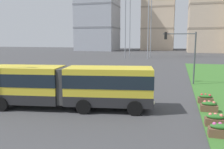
# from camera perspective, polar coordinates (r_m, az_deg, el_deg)

# --- Properties ---
(articulated_bus) EXTENTS (12.05, 4.52, 3.00)m
(articulated_bus) POSITION_cam_1_polar(r_m,az_deg,el_deg) (16.89, -10.31, -2.71)
(articulated_bus) COLOR yellow
(articulated_bus) RESTS_ON ground
(flower_planter_2) EXTENTS (1.10, 0.56, 0.74)m
(flower_planter_2) POSITION_cam_1_polar(r_m,az_deg,el_deg) (13.12, 25.06, -12.30)
(flower_planter_2) COLOR brown
(flower_planter_2) RESTS_ON grass_median
(flower_planter_3) EXTENTS (1.10, 0.56, 0.74)m
(flower_planter_3) POSITION_cam_1_polar(r_m,az_deg,el_deg) (14.57, 24.08, -10.17)
(flower_planter_3) COLOR brown
(flower_planter_3) RESTS_ON grass_median
(flower_planter_4) EXTENTS (1.10, 0.56, 0.74)m
(flower_planter_4) POSITION_cam_1_polar(r_m,az_deg,el_deg) (17.22, 22.77, -7.24)
(flower_planter_4) COLOR brown
(flower_planter_4) RESTS_ON grass_median
(flower_planter_5) EXTENTS (1.10, 0.56, 0.74)m
(flower_planter_5) POSITION_cam_1_polar(r_m,az_deg,el_deg) (19.27, 22.02, -5.54)
(flower_planter_5) COLOR brown
(flower_planter_5) RESTS_ON grass_median
(traffic_light_far_right) EXTENTS (3.52, 0.28, 5.75)m
(traffic_light_far_right) POSITION_cam_1_polar(r_m,az_deg,el_deg) (26.55, 17.30, 6.12)
(traffic_light_far_right) COLOR #474C51
(traffic_light_far_right) RESTS_ON ground
(apartment_tower_west) EXTENTS (17.26, 15.82, 38.86)m
(apartment_tower_west) POSITION_cam_1_polar(r_m,az_deg,el_deg) (107.77, -3.55, 16.33)
(apartment_tower_west) COLOR #9EA3AD
(apartment_tower_west) RESTS_ON ground
(apartment_tower_westcentre) EXTENTS (14.78, 16.19, 38.24)m
(apartment_tower_westcentre) POSITION_cam_1_polar(r_m,az_deg,el_deg) (115.87, 11.45, 15.48)
(apartment_tower_westcentre) COLOR #C6B299
(apartment_tower_westcentre) RESTS_ON ground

